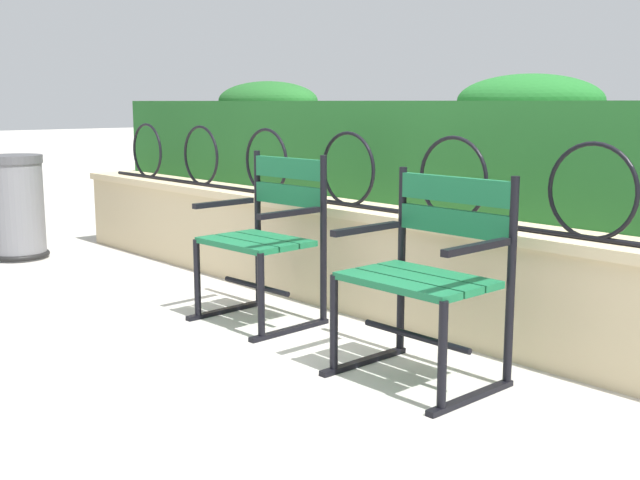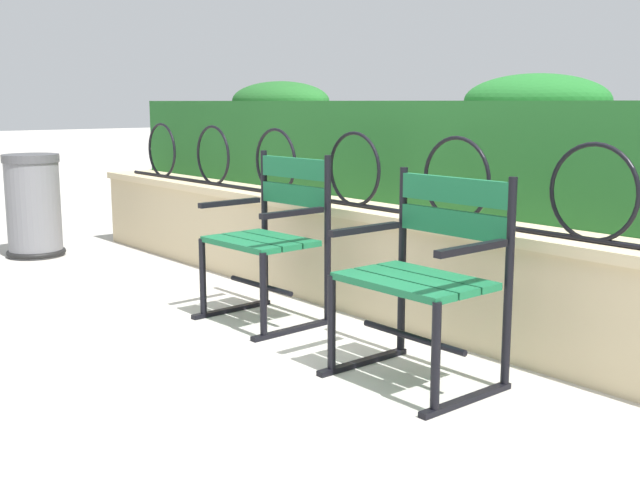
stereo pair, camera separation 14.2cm
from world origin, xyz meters
name	(u,v)px [view 2 (the right image)]	position (x,y,z in m)	size (l,w,h in m)	color
ground_plane	(309,359)	(0.00, 0.00, 0.00)	(60.00, 60.00, 0.00)	#BCB7AD
stone_wall	(433,271)	(0.00, 0.83, 0.30)	(6.99, 0.41, 0.59)	#C6B289
iron_arch_fence	(404,179)	(-0.15, 0.76, 0.78)	(6.46, 0.02, 0.42)	black
hedge_row	(487,148)	(-0.03, 1.27, 0.92)	(6.85, 0.52, 0.73)	#236028
park_chair_left	(272,234)	(-0.66, 0.27, 0.47)	(0.60, 0.54, 0.90)	#19663D
park_chair_right	(427,271)	(0.52, 0.22, 0.47)	(0.64, 0.53, 0.88)	#19663D
trash_bin	(34,208)	(-3.26, -0.08, 0.37)	(0.44, 0.44, 0.78)	slate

